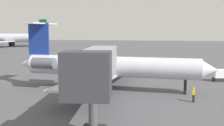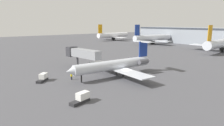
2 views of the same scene
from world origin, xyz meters
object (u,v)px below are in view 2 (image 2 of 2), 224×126
object	(u,v)px
ground_crew_marshaller	(71,76)
baggage_tug_lead	(81,98)
regional_jet	(116,65)
baggage_tug_trailing	(43,78)
parked_airliner_west_mid	(153,38)
parked_airliner_centre	(222,43)
jet_bridge	(81,53)
parked_airliner_west_end	(113,35)

from	to	relation	value
ground_crew_marshaller	baggage_tug_lead	distance (m)	15.90
regional_jet	ground_crew_marshaller	world-z (taller)	regional_jet
baggage_tug_trailing	parked_airliner_west_mid	distance (m)	101.37
baggage_tug_lead	ground_crew_marshaller	bearing A→B (deg)	159.36
ground_crew_marshaller	baggage_tug_trailing	xyz separation A→B (m)	(-3.42, -6.24, -0.02)
ground_crew_marshaller	baggage_tug_trailing	size ratio (longest dim) A/B	0.44
parked_airliner_centre	jet_bridge	bearing A→B (deg)	-99.33
baggage_tug_lead	baggage_tug_trailing	size ratio (longest dim) A/B	1.10
parked_airliner_centre	baggage_tug_lead	bearing A→B (deg)	-81.97
regional_jet	parked_airliner_centre	distance (m)	71.92
baggage_tug_lead	baggage_tug_trailing	world-z (taller)	same
jet_bridge	baggage_tug_trailing	size ratio (longest dim) A/B	3.81
ground_crew_marshaller	baggage_tug_trailing	world-z (taller)	baggage_tug_trailing
baggage_tug_lead	parked_airliner_west_mid	xyz separation A→B (m)	(-60.00, 91.69, 3.54)
parked_airliner_west_mid	jet_bridge	bearing A→B (deg)	-65.55
ground_crew_marshaller	baggage_tug_lead	xyz separation A→B (m)	(14.88, -5.60, -0.02)
parked_airliner_west_end	parked_airliner_centre	xyz separation A→B (m)	(90.29, -1.90, 0.08)
baggage_tug_lead	baggage_tug_trailing	xyz separation A→B (m)	(-18.30, -0.64, 0.00)
baggage_tug_lead	regional_jet	bearing A→B (deg)	121.18
baggage_tug_lead	parked_airliner_centre	size ratio (longest dim) A/B	0.11
baggage_tug_trailing	parked_airliner_west_mid	bearing A→B (deg)	114.31
parked_airliner_west_end	parked_airliner_west_mid	size ratio (longest dim) A/B	1.00
parked_airliner_west_end	regional_jet	bearing A→B (deg)	-38.56
regional_jet	baggage_tug_trailing	bearing A→B (deg)	-114.42
jet_bridge	regional_jet	bearing A→B (deg)	10.65
parked_airliner_centre	ground_crew_marshaller	bearing A→B (deg)	-91.61
ground_crew_marshaller	jet_bridge	bearing A→B (deg)	138.85
parked_airliner_west_end	parked_airliner_centre	size ratio (longest dim) A/B	0.88
baggage_tug_trailing	parked_airliner_west_end	size ratio (longest dim) A/B	0.12
parked_airliner_west_mid	parked_airliner_centre	world-z (taller)	parked_airliner_centre
ground_crew_marshaller	parked_airliner_centre	bearing A→B (deg)	88.39
regional_jet	baggage_tug_trailing	size ratio (longest dim) A/B	7.23
jet_bridge	baggage_tug_trailing	xyz separation A→B (m)	(6.50, -14.91, -4.11)
ground_crew_marshaller	parked_airliner_west_end	size ratio (longest dim) A/B	0.05
parked_airliner_centre	parked_airliner_west_end	bearing A→B (deg)	178.80
parked_airliner_west_end	parked_airliner_west_mid	xyz separation A→B (m)	(42.83, 0.92, 0.04)
parked_airliner_west_mid	parked_airliner_west_end	bearing A→B (deg)	-178.77
jet_bridge	baggage_tug_lead	xyz separation A→B (m)	(24.80, -14.28, -4.11)
regional_jet	jet_bridge	bearing A→B (deg)	-169.35
ground_crew_marshaller	parked_airliner_west_mid	world-z (taller)	parked_airliner_west_mid
ground_crew_marshaller	parked_airliner_west_end	world-z (taller)	parked_airliner_west_end
baggage_tug_trailing	parked_airliner_west_end	world-z (taller)	parked_airliner_west_end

